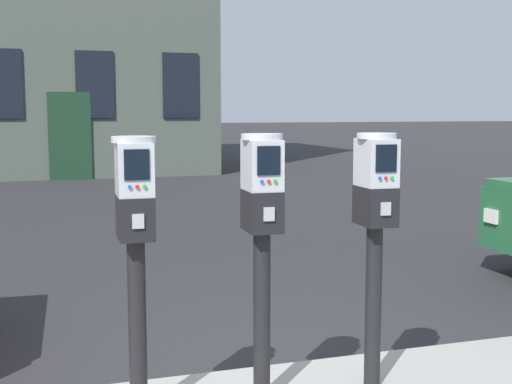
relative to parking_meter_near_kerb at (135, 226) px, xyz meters
The scene contains 3 objects.
parking_meter_near_kerb is the anchor object (origin of this frame).
parking_meter_twin_adjacent 0.65m from the parking_meter_near_kerb, ahead, with size 0.22×0.26×1.42m.
parking_meter_end_of_row 1.31m from the parking_meter_near_kerb, ahead, with size 0.22×0.26×1.42m.
Camera 1 is at (-1.06, -3.65, 1.69)m, focal length 48.70 mm.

